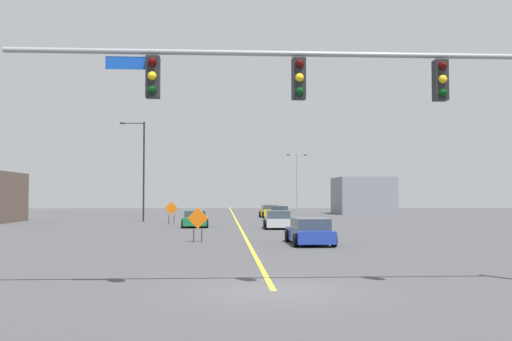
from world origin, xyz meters
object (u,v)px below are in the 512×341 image
object	(u,v)px
car_black_approaching	(279,214)
car_yellow_mid	(270,212)
street_lamp_far_left	(297,178)
construction_sign_median_near	(198,220)
construction_sign_right_lane	(171,210)
car_green_near	(195,219)
car_silver_distant	(278,220)
traffic_signal_assembly	(372,93)
car_blue_passing	(310,232)
street_lamp_near_left	(142,166)

from	to	relation	value
car_black_approaching	car_yellow_mid	bearing A→B (deg)	92.06
street_lamp_far_left	construction_sign_median_near	xyz separation A→B (m)	(-12.25, -55.95, -3.90)
construction_sign_right_lane	car_green_near	bearing A→B (deg)	-63.96
construction_sign_median_near	car_silver_distant	world-z (taller)	construction_sign_median_near
construction_sign_right_lane	car_black_approaching	distance (m)	11.75
construction_sign_right_lane	traffic_signal_assembly	bearing A→B (deg)	-76.86
construction_sign_median_near	car_blue_passing	bearing A→B (deg)	-16.55
street_lamp_near_left	car_silver_distant	size ratio (longest dim) A/B	2.28
construction_sign_median_near	car_silver_distant	distance (m)	13.19
street_lamp_near_left	car_yellow_mid	size ratio (longest dim) A/B	2.08
traffic_signal_assembly	car_yellow_mid	size ratio (longest dim) A/B	3.33
street_lamp_near_left	car_green_near	xyz separation A→B (m)	(5.39, -9.55, -4.53)
street_lamp_near_left	street_lamp_far_left	bearing A→B (deg)	59.62
construction_sign_right_lane	car_green_near	xyz separation A→B (m)	(2.20, -4.51, -0.64)
street_lamp_far_left	car_black_approaching	distance (m)	30.87
traffic_signal_assembly	construction_sign_right_lane	size ratio (longest dim) A/B	7.77
traffic_signal_assembly	street_lamp_far_left	xyz separation A→B (m)	(7.15, 71.53, 0.02)
street_lamp_far_left	construction_sign_median_near	bearing A→B (deg)	-102.35
street_lamp_near_left	construction_sign_median_near	distance (m)	25.51
car_silver_distant	car_yellow_mid	world-z (taller)	car_yellow_mid
street_lamp_far_left	car_green_near	distance (m)	43.36
car_black_approaching	construction_sign_median_near	bearing A→B (deg)	-104.48
car_yellow_mid	car_green_near	distance (m)	20.23
car_silver_distant	car_green_near	bearing A→B (deg)	155.65
construction_sign_right_lane	car_blue_passing	world-z (taller)	construction_sign_right_lane
street_lamp_near_left	car_black_approaching	distance (m)	13.77
construction_sign_right_lane	car_green_near	size ratio (longest dim) A/B	0.41
car_silver_distant	car_blue_passing	xyz separation A→B (m)	(0.27, -13.73, 0.02)
street_lamp_far_left	construction_sign_right_lane	xyz separation A→B (m)	(-15.31, -36.58, -3.80)
car_black_approaching	car_blue_passing	size ratio (longest dim) A/B	0.92
car_blue_passing	car_green_near	size ratio (longest dim) A/B	0.98
car_yellow_mid	street_lamp_near_left	bearing A→B (deg)	-143.58
car_silver_distant	construction_sign_right_lane	bearing A→B (deg)	138.87
car_silver_distant	car_green_near	xyz separation A→B (m)	(-6.15, 2.78, -0.02)
traffic_signal_assembly	car_black_approaching	size ratio (longest dim) A/B	3.51
car_black_approaching	car_silver_distant	world-z (taller)	car_black_approaching
construction_sign_right_lane	car_yellow_mid	bearing A→B (deg)	56.63
traffic_signal_assembly	street_lamp_near_left	size ratio (longest dim) A/B	1.60
car_green_near	car_black_approaching	bearing A→B (deg)	55.64
car_black_approaching	car_green_near	xyz separation A→B (m)	(-7.55, -11.04, -0.05)
construction_sign_right_lane	car_black_approaching	bearing A→B (deg)	33.82
traffic_signal_assembly	construction_sign_right_lane	bearing A→B (deg)	103.14
construction_sign_right_lane	construction_sign_median_near	distance (m)	19.61
car_green_near	street_lamp_near_left	bearing A→B (deg)	119.42
car_silver_distant	car_blue_passing	world-z (taller)	car_silver_distant
car_silver_distant	car_blue_passing	distance (m)	13.73
car_silver_distant	car_yellow_mid	xyz separation A→B (m)	(1.12, 21.67, 0.05)
street_lamp_far_left	construction_sign_right_lane	world-z (taller)	street_lamp_far_left
car_black_approaching	car_green_near	distance (m)	13.38
street_lamp_far_left	car_yellow_mid	xyz separation A→B (m)	(-5.84, -22.21, -4.37)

